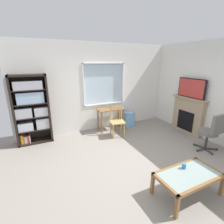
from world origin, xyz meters
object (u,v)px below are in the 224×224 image
Objects in this scene: wooden_chair at (117,121)px; fireplace at (188,115)px; desk_under_window at (110,113)px; coffee_table at (188,177)px; tv at (191,88)px; office_chair at (212,131)px; sippy_cup at (184,166)px; plastic_drawer_unit at (128,119)px; bookshelf at (31,108)px.

wooden_chair is 0.79× the size of fireplace.
desk_under_window reaches higher than coffee_table.
wooden_chair reaches higher than coffee_table.
office_chair is at bearing -111.64° from tv.
sippy_cup is at bearing -140.30° from fireplace.
tv reaches higher than plastic_drawer_unit.
office_chair is 1.89m from coffee_table.
bookshelf is 2.04× the size of tv.
bookshelf is at bearing 162.90° from fireplace.
bookshelf is at bearing 124.68° from coffee_table.
tv is at bearing 68.36° from office_chair.
fireplace reaches higher than desk_under_window.
desk_under_window is 9.49× the size of sippy_cup.
tv is 2.90m from sippy_cup.
sippy_cup is at bearing -89.83° from desk_under_window.
fireplace is at bearing 67.55° from office_chair.
fireplace reaches higher than wooden_chair.
desk_under_window is 0.92× the size of tv.
office_chair is 11.11× the size of sippy_cup.
bookshelf is at bearing 126.53° from sippy_cup.
plastic_drawer_unit is at bearing 137.07° from tv.
office_chair is 0.92× the size of coffee_table.
office_chair is at bearing -31.91° from bookshelf.
bookshelf is 4.68m from office_chair.
office_chair is at bearing 21.33° from sippy_cup.
fireplace is (4.42, -1.36, -0.42)m from bookshelf.
coffee_table is (-0.04, -3.15, -0.24)m from desk_under_window.
fireplace is at bearing -19.02° from wooden_chair.
wooden_chair is at bearing -141.89° from plastic_drawer_unit.
wooden_chair is 10.00× the size of sippy_cup.
desk_under_window is 2.46m from fireplace.
tv is 1.48m from office_chair.
bookshelf is at bearing 148.09° from office_chair.
bookshelf is 2.21× the size of desk_under_window.
coffee_table is 0.19m from sippy_cup.
plastic_drawer_unit is (3.00, -0.06, -0.74)m from bookshelf.
fireplace is at bearing 39.70° from sippy_cup.
desk_under_window is 3.01m from sippy_cup.
office_chair is (-0.44, -1.11, -0.87)m from tv.
bookshelf is 3.74× the size of plastic_drawer_unit.
coffee_table is at bearing -103.06° from plastic_drawer_unit.
office_chair reaches higher than plastic_drawer_unit.
coffee_table is at bearing -138.67° from fireplace.
plastic_drawer_unit reaches higher than sippy_cup.
plastic_drawer_unit is at bearing 76.94° from coffee_table.
office_chair reaches higher than wooden_chair.
bookshelf is 1.65× the size of fireplace.
plastic_drawer_unit reaches higher than coffee_table.
bookshelf is 4.62m from tv.
desk_under_window is 0.53m from wooden_chair.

